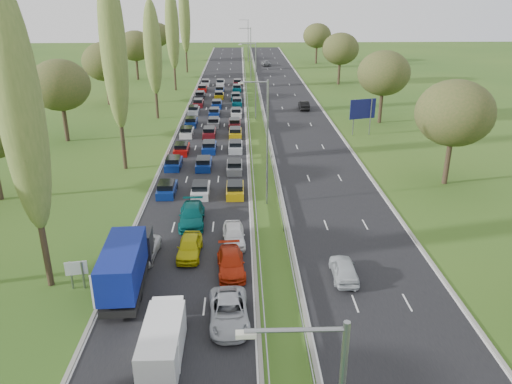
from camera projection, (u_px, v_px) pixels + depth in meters
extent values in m
plane|color=#2B5219|center=(255.00, 116.00, 83.03)|extent=(260.00, 260.00, 0.00)
cube|color=black|center=(215.00, 113.00, 85.15)|extent=(10.50, 215.00, 0.04)
cube|color=black|center=(294.00, 112.00, 85.55)|extent=(10.50, 215.00, 0.04)
cube|color=gray|center=(248.00, 110.00, 85.11)|extent=(0.06, 215.00, 0.32)
cube|color=gray|center=(262.00, 109.00, 85.18)|extent=(0.06, 215.00, 0.32)
cylinder|color=gray|center=(267.00, 145.00, 46.49)|extent=(0.18, 0.18, 12.00)
cylinder|color=gray|center=(256.00, 82.00, 78.94)|extent=(0.18, 0.18, 12.00)
cylinder|color=gray|center=(251.00, 55.00, 111.39)|extent=(0.18, 0.18, 12.00)
cylinder|color=gray|center=(248.00, 41.00, 143.84)|extent=(0.18, 0.18, 12.00)
cylinder|color=#2D2116|center=(43.00, 239.00, 33.93)|extent=(0.44, 0.44, 7.20)
ellipsoid|color=#587030|center=(21.00, 112.00, 30.65)|extent=(2.80, 2.80, 16.00)
cylinder|color=#2D2116|center=(122.00, 136.00, 56.98)|extent=(0.44, 0.44, 7.92)
ellipsoid|color=#587030|center=(113.00, 48.00, 53.36)|extent=(2.80, 2.80, 17.60)
cylinder|color=#2D2116|center=(156.00, 98.00, 80.42)|extent=(0.44, 0.44, 6.48)
ellipsoid|color=#587030|center=(153.00, 48.00, 77.47)|extent=(2.80, 2.80, 14.40)
cylinder|color=#2D2116|center=(175.00, 73.00, 103.47)|extent=(0.44, 0.44, 7.20)
ellipsoid|color=#587030|center=(172.00, 28.00, 100.18)|extent=(2.80, 2.80, 16.00)
cylinder|color=#2D2116|center=(187.00, 56.00, 126.51)|extent=(0.44, 0.44, 7.92)
ellipsoid|color=#587030|center=(184.00, 16.00, 122.90)|extent=(2.80, 2.80, 17.60)
cylinder|color=#2D2116|center=(66.00, 124.00, 68.37)|extent=(0.56, 0.56, 4.84)
ellipsoid|color=#38471E|center=(60.00, 85.00, 66.40)|extent=(8.00, 8.00, 6.80)
cylinder|color=#2D2116|center=(108.00, 91.00, 90.62)|extent=(0.56, 0.56, 4.84)
ellipsoid|color=#38471E|center=(105.00, 62.00, 88.65)|extent=(8.00, 8.00, 6.80)
cylinder|color=#2D2116|center=(137.00, 69.00, 116.58)|extent=(0.56, 0.56, 4.84)
ellipsoid|color=#38471E|center=(135.00, 46.00, 114.61)|extent=(8.00, 8.00, 6.80)
cylinder|color=#2D2116|center=(158.00, 53.00, 146.25)|extent=(0.56, 0.56, 4.84)
ellipsoid|color=#38471E|center=(157.00, 35.00, 144.28)|extent=(8.00, 8.00, 6.80)
cylinder|color=#2D2116|center=(447.00, 162.00, 53.03)|extent=(0.56, 0.56, 4.84)
ellipsoid|color=#38471E|center=(455.00, 113.00, 51.06)|extent=(8.00, 8.00, 6.80)
cylinder|color=#2D2116|center=(381.00, 107.00, 78.06)|extent=(0.56, 0.56, 4.84)
ellipsoid|color=#38471E|center=(384.00, 73.00, 76.09)|extent=(8.00, 8.00, 6.80)
cylinder|color=#2D2116|center=(339.00, 73.00, 110.51)|extent=(0.56, 0.56, 4.84)
ellipsoid|color=#38471E|center=(340.00, 49.00, 108.54)|extent=(8.00, 8.00, 6.80)
cylinder|color=#2D2116|center=(316.00, 55.00, 142.97)|extent=(0.56, 0.56, 4.84)
ellipsoid|color=#38471E|center=(317.00, 36.00, 140.99)|extent=(8.00, 8.00, 6.80)
cube|color=navy|center=(167.00, 190.00, 50.89)|extent=(1.75, 4.00, 0.80)
cube|color=navy|center=(174.00, 164.00, 58.52)|extent=(1.75, 4.00, 0.80)
cube|color=#A50C0A|center=(182.00, 150.00, 63.84)|extent=(1.75, 4.00, 0.80)
cube|color=silver|center=(187.00, 133.00, 71.44)|extent=(1.75, 4.00, 0.80)
cube|color=navy|center=(191.00, 123.00, 76.97)|extent=(1.75, 4.00, 0.80)
cube|color=#B2B7BC|center=(194.00, 111.00, 84.55)|extent=(1.75, 4.00, 0.80)
cube|color=#590F14|center=(198.00, 104.00, 90.07)|extent=(1.75, 4.00, 0.80)
cube|color=black|center=(200.00, 96.00, 96.81)|extent=(1.75, 4.00, 0.80)
cube|color=#A50C0A|center=(203.00, 89.00, 103.41)|extent=(1.75, 4.00, 0.80)
cube|color=#B2B7BC|center=(206.00, 83.00, 109.97)|extent=(1.75, 4.00, 0.80)
cube|color=silver|center=(201.00, 191.00, 50.70)|extent=(1.75, 4.00, 0.80)
cube|color=navy|center=(204.00, 165.00, 58.36)|extent=(1.75, 4.00, 0.80)
cube|color=navy|center=(209.00, 148.00, 64.62)|extent=(1.75, 4.00, 0.80)
cube|color=#590F14|center=(209.00, 133.00, 71.29)|extent=(1.75, 4.00, 0.80)
cube|color=slate|center=(214.00, 123.00, 76.69)|extent=(1.75, 4.00, 0.80)
cube|color=navy|center=(214.00, 113.00, 83.05)|extent=(1.75, 4.00, 0.80)
cube|color=navy|center=(217.00, 105.00, 89.14)|extent=(1.75, 4.00, 0.80)
cube|color=#BF990C|center=(219.00, 96.00, 96.83)|extent=(1.75, 4.00, 0.80)
cube|color=navy|center=(220.00, 91.00, 102.01)|extent=(1.75, 4.00, 0.80)
cube|color=silver|center=(221.00, 83.00, 110.07)|extent=(1.75, 4.00, 0.80)
cube|color=#BF990C|center=(235.00, 191.00, 50.72)|extent=(1.75, 4.00, 0.80)
cube|color=slate|center=(235.00, 168.00, 57.38)|extent=(1.75, 4.00, 0.80)
cube|color=#B2B7BC|center=(236.00, 148.00, 64.77)|extent=(1.75, 4.00, 0.80)
cube|color=#BF990C|center=(235.00, 134.00, 71.06)|extent=(1.75, 4.00, 0.80)
cube|color=#590F14|center=(235.00, 124.00, 76.13)|extent=(1.75, 4.00, 0.80)
cube|color=silver|center=(236.00, 113.00, 82.91)|extent=(1.75, 4.00, 0.80)
cube|color=#053F4C|center=(237.00, 103.00, 91.01)|extent=(1.75, 4.00, 0.80)
cube|color=#053F4C|center=(236.00, 97.00, 95.39)|extent=(1.75, 4.00, 0.80)
cube|color=#053F4C|center=(237.00, 89.00, 103.91)|extent=(1.75, 4.00, 0.80)
cube|color=#590F14|center=(237.00, 83.00, 110.30)|extent=(1.75, 4.00, 0.80)
imported|color=silver|center=(142.00, 250.00, 38.53)|extent=(2.51, 4.88, 1.32)
imported|color=#055150|center=(192.00, 215.00, 44.27)|extent=(2.40, 5.49, 1.57)
imported|color=#BDB60C|center=(190.00, 247.00, 38.90)|extent=(1.90, 4.48, 1.51)
imported|color=#A7AAB0|center=(229.00, 312.00, 31.01)|extent=(2.74, 5.39, 1.46)
imported|color=#B2240A|center=(231.00, 263.00, 36.68)|extent=(2.33, 4.97, 1.40)
imported|color=white|center=(234.00, 235.00, 40.81)|extent=(2.03, 4.53, 1.51)
imported|color=#B8BFC3|center=(344.00, 269.00, 35.82)|extent=(1.80, 4.27, 1.44)
imported|color=black|center=(304.00, 105.00, 87.39)|extent=(1.60, 4.55, 1.50)
imported|color=slate|center=(266.00, 63.00, 139.36)|extent=(2.64, 5.03, 1.35)
cube|color=black|center=(128.00, 278.00, 34.72)|extent=(2.30, 8.62, 0.50)
cube|color=navy|center=(123.00, 264.00, 33.10)|extent=(2.39, 6.51, 2.44)
cube|color=silver|center=(111.00, 291.00, 30.11)|extent=(2.34, 0.06, 2.34)
cube|color=black|center=(136.00, 245.00, 37.42)|extent=(2.34, 2.11, 2.20)
cylinder|color=black|center=(137.00, 259.00, 37.67)|extent=(2.01, 1.00, 1.00)
cylinder|color=black|center=(119.00, 307.00, 31.91)|extent=(2.01, 1.00, 1.00)
cube|color=silver|center=(162.00, 343.00, 27.67)|extent=(2.11, 5.27, 2.11)
cube|color=black|center=(168.00, 319.00, 29.86)|extent=(2.05, 0.84, 1.69)
cylinder|color=black|center=(152.00, 335.00, 29.49)|extent=(0.26, 0.72, 0.72)
cylinder|color=black|center=(176.00, 375.00, 26.41)|extent=(0.26, 0.72, 0.72)
cube|color=white|center=(166.00, 333.00, 28.70)|extent=(1.88, 4.70, 1.88)
cube|color=black|center=(170.00, 313.00, 30.65)|extent=(1.83, 0.75, 1.50)
cylinder|color=black|center=(156.00, 327.00, 30.32)|extent=(0.24, 0.64, 0.64)
cylinder|color=black|center=(177.00, 360.00, 27.57)|extent=(0.24, 0.64, 0.64)
cylinder|color=gray|center=(71.00, 275.00, 34.46)|extent=(0.16, 0.16, 2.10)
cylinder|color=gray|center=(83.00, 275.00, 34.48)|extent=(0.16, 0.16, 2.10)
cube|color=white|center=(76.00, 268.00, 34.27)|extent=(1.49, 0.37, 1.00)
cylinder|color=gray|center=(354.00, 117.00, 71.09)|extent=(0.16, 0.16, 5.20)
cylinder|color=gray|center=(370.00, 117.00, 71.16)|extent=(0.16, 0.16, 5.20)
cube|color=navy|center=(363.00, 109.00, 70.68)|extent=(3.87, 1.20, 2.80)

